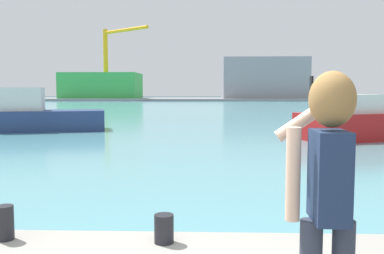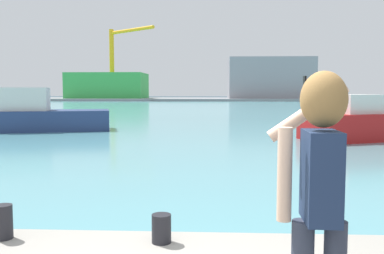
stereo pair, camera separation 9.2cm
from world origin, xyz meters
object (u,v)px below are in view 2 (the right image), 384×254
object	(u,v)px
harbor_bollard	(161,229)
boat_moored	(38,116)
boat_moored_2	(367,123)
warehouse_right	(269,78)
port_crane	(118,54)
person_photographer	(319,182)
harbor_bollard_2	(4,222)
warehouse_left	(108,86)

from	to	relation	value
harbor_bollard	boat_moored	world-z (taller)	boat_moored
harbor_bollard	boat_moored_2	xyz separation A→B (m)	(7.31, 14.53, 0.07)
boat_moored	warehouse_right	world-z (taller)	warehouse_right
port_crane	warehouse_right	bearing A→B (deg)	7.51
person_photographer	warehouse_right	xyz separation A→B (m)	(11.67, 92.15, 3.23)
harbor_bollard_2	boat_moored	xyz separation A→B (m)	(-7.02, 17.66, 0.10)
boat_moored	warehouse_right	bearing A→B (deg)	58.45
warehouse_left	port_crane	world-z (taller)	port_crane
boat_moored	harbor_bollard	bearing A→B (deg)	-78.62
harbor_bollard_2	warehouse_right	bearing A→B (deg)	80.81
harbor_bollard	boat_moored	size ratio (longest dim) A/B	0.04
harbor_bollard	harbor_bollard_2	size ratio (longest dim) A/B	0.81
person_photographer	warehouse_left	size ratio (longest dim) A/B	0.11
person_photographer	boat_moored	bearing A→B (deg)	28.94
harbor_bollard	warehouse_left	world-z (taller)	warehouse_left
harbor_bollard_2	boat_moored_2	bearing A→B (deg)	58.03
harbor_bollard_2	warehouse_left	size ratio (longest dim) A/B	0.02
boat_moored_2	port_crane	size ratio (longest dim) A/B	0.42
harbor_bollard	port_crane	size ratio (longest dim) A/B	0.02
boat_moored	boat_moored_2	world-z (taller)	boat_moored
warehouse_right	port_crane	size ratio (longest dim) A/B	1.21
boat_moored_2	warehouse_right	world-z (taller)	warehouse_right
harbor_bollard_2	boat_moored	bearing A→B (deg)	111.68
boat_moored_2	warehouse_left	distance (m)	80.50
warehouse_right	port_crane	world-z (taller)	port_crane
harbor_bollard_2	boat_moored	distance (m)	19.01
warehouse_left	warehouse_right	bearing A→B (deg)	1.94
boat_moored_2	harbor_bollard	bearing A→B (deg)	-137.45
boat_moored_2	warehouse_left	world-z (taller)	warehouse_left
port_crane	harbor_bollard_2	bearing A→B (deg)	-78.10
person_photographer	port_crane	bearing A→B (deg)	15.37
person_photographer	boat_moored_2	size ratio (longest dim) A/B	0.28
person_photographer	warehouse_left	distance (m)	94.08
boat_moored_2	port_crane	distance (m)	77.04
warehouse_right	port_crane	distance (m)	33.41
person_photographer	port_crane	world-z (taller)	port_crane
port_crane	boat_moored	bearing A→B (deg)	-80.77
boat_moored	port_crane	bearing A→B (deg)	84.25
boat_moored	warehouse_right	xyz separation A→B (m)	(21.63, 72.66, 4.01)
harbor_bollard	boat_moored_2	size ratio (longest dim) A/B	0.05
person_photographer	warehouse_left	world-z (taller)	warehouse_left
harbor_bollard	harbor_bollard_2	bearing A→B (deg)	178.88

